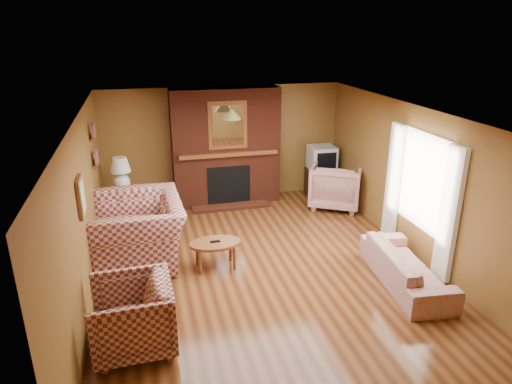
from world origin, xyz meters
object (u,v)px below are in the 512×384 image
object	(u,v)px
side_table	(124,206)
tv_stand	(320,182)
coffee_table	(215,246)
crt_tv	(322,158)
fireplace	(226,148)
floral_sofa	(406,267)
floral_armchair	(336,185)
plaid_loveseat	(138,231)
plaid_armchair	(132,316)
table_lamp	(121,172)

from	to	relation	value
side_table	tv_stand	world-z (taller)	side_table
coffee_table	tv_stand	distance (m)	3.76
coffee_table	crt_tv	world-z (taller)	crt_tv
fireplace	tv_stand	size ratio (longest dim) A/B	3.84
floral_sofa	floral_armchair	world-z (taller)	floral_armchair
floral_armchair	side_table	world-z (taller)	floral_armchair
side_table	tv_stand	xyz separation A→B (m)	(4.15, 0.35, -0.01)
plaid_loveseat	floral_armchair	xyz separation A→B (m)	(3.98, 1.38, -0.05)
tv_stand	crt_tv	size ratio (longest dim) A/B	1.10
plaid_armchair	floral_sofa	distance (m)	3.88
floral_sofa	crt_tv	xyz separation A→B (m)	(0.15, 3.69, 0.61)
crt_tv	tv_stand	bearing A→B (deg)	90.00
fireplace	crt_tv	size ratio (longest dim) A/B	4.22
table_lamp	floral_armchair	bearing A→B (deg)	-3.98
fireplace	plaid_armchair	bearing A→B (deg)	-114.13
side_table	table_lamp	bearing A→B (deg)	0.00
table_lamp	floral_sofa	bearing A→B (deg)	-39.88
plaid_loveseat	coffee_table	xyz separation A→B (m)	(1.14, -0.52, -0.14)
coffee_table	table_lamp	distance (m)	2.67
table_lamp	coffee_table	bearing A→B (deg)	-57.68
coffee_table	crt_tv	size ratio (longest dim) A/B	1.40
tv_stand	floral_sofa	bearing A→B (deg)	-92.46
plaid_loveseat	side_table	size ratio (longest dim) A/B	2.48
fireplace	floral_sofa	bearing A→B (deg)	-63.89
fireplace	table_lamp	distance (m)	2.18
floral_armchair	coffee_table	distance (m)	3.42
plaid_loveseat	floral_sofa	size ratio (longest dim) A/B	0.87
fireplace	coffee_table	distance (m)	2.93
floral_armchair	side_table	size ratio (longest dim) A/B	1.59
table_lamp	tv_stand	bearing A→B (deg)	4.82
side_table	tv_stand	bearing A→B (deg)	4.82
plaid_loveseat	floral_sofa	xyz separation A→B (m)	(3.75, -1.67, -0.25)
side_table	crt_tv	size ratio (longest dim) A/B	1.12
fireplace	crt_tv	world-z (taller)	fireplace
fireplace	side_table	bearing A→B (deg)	-165.71
plaid_loveseat	side_table	distance (m)	1.70
fireplace	plaid_loveseat	bearing A→B (deg)	-129.98
tv_stand	table_lamp	bearing A→B (deg)	-175.31
coffee_table	tv_stand	size ratio (longest dim) A/B	1.28
floral_armchair	plaid_loveseat	bearing A→B (deg)	49.66
plaid_loveseat	plaid_armchair	world-z (taller)	plaid_loveseat
floral_sofa	tv_stand	xyz separation A→B (m)	(0.15, 3.69, 0.05)
coffee_table	table_lamp	bearing A→B (deg)	122.32
side_table	coffee_table	bearing A→B (deg)	-57.68
plaid_armchair	tv_stand	xyz separation A→B (m)	(4.00, 4.17, -0.11)
fireplace	coffee_table	world-z (taller)	fireplace
coffee_table	plaid_loveseat	bearing A→B (deg)	155.34
plaid_loveseat	crt_tv	size ratio (longest dim) A/B	2.78
side_table	table_lamp	xyz separation A→B (m)	(0.00, 0.00, 0.67)
plaid_armchair	crt_tv	world-z (taller)	crt_tv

